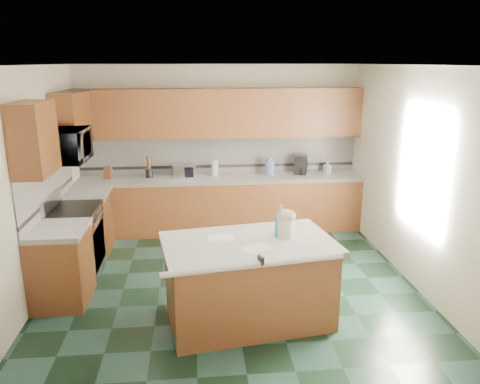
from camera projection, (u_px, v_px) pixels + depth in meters
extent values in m
plane|color=black|center=(231.00, 284.00, 5.96)|extent=(4.60, 4.60, 0.00)
plane|color=white|center=(230.00, 65.00, 5.23)|extent=(4.60, 4.60, 0.00)
cube|color=beige|center=(219.00, 147.00, 7.82)|extent=(4.60, 0.04, 2.70)
cube|color=beige|center=(256.00, 261.00, 3.37)|extent=(4.60, 0.04, 2.70)
cube|color=beige|center=(30.00, 187.00, 5.38)|extent=(0.04, 4.60, 2.70)
cube|color=beige|center=(416.00, 177.00, 5.82)|extent=(0.04, 4.60, 2.70)
cube|color=#341A0A|center=(221.00, 206.00, 7.76)|extent=(4.60, 0.60, 0.86)
cube|color=white|center=(221.00, 179.00, 7.64)|extent=(4.60, 0.64, 0.06)
cube|color=#341A0A|center=(220.00, 113.00, 7.48)|extent=(4.60, 0.33, 0.78)
cube|color=silver|center=(220.00, 155.00, 7.82)|extent=(4.60, 0.02, 0.63)
cube|color=black|center=(220.00, 166.00, 7.87)|extent=(4.60, 0.01, 0.05)
cube|color=#341A0A|center=(89.00, 224.00, 6.89)|extent=(0.60, 0.82, 0.86)
cube|color=white|center=(86.00, 194.00, 6.77)|extent=(0.64, 0.82, 0.06)
cube|color=#341A0A|center=(61.00, 268.00, 5.43)|extent=(0.60, 0.72, 0.86)
cube|color=white|center=(57.00, 230.00, 5.30)|extent=(0.64, 0.72, 0.06)
cube|color=silver|center=(48.00, 184.00, 5.94)|extent=(0.02, 2.30, 0.63)
cube|color=black|center=(50.00, 199.00, 5.99)|extent=(0.01, 2.30, 0.05)
cube|color=#341A0A|center=(72.00, 120.00, 6.60)|extent=(0.33, 1.09, 0.78)
cube|color=#341A0A|center=(33.00, 139.00, 5.01)|extent=(0.33, 0.72, 0.78)
cube|color=#B7B7BC|center=(76.00, 243.00, 6.13)|extent=(0.60, 0.76, 0.88)
cube|color=black|center=(99.00, 245.00, 6.17)|extent=(0.02, 0.68, 0.55)
cube|color=black|center=(73.00, 210.00, 6.01)|extent=(0.62, 0.78, 0.04)
cylinder|color=#B7B7BC|center=(99.00, 218.00, 6.07)|extent=(0.02, 0.66, 0.02)
cube|color=#B7B7BC|center=(51.00, 201.00, 5.95)|extent=(0.06, 0.76, 0.18)
imported|color=#B7B7BC|center=(66.00, 146.00, 5.78)|extent=(0.50, 0.73, 0.41)
cube|color=#341A0A|center=(249.00, 284.00, 5.03)|extent=(1.81, 1.21, 0.86)
cube|color=white|center=(249.00, 244.00, 4.91)|extent=(1.93, 1.33, 0.06)
cylinder|color=white|center=(255.00, 265.00, 4.40)|extent=(1.78, 0.33, 0.06)
cylinder|color=white|center=(285.00, 227.00, 5.01)|extent=(0.20, 0.20, 0.20)
ellipsoid|color=#D09595|center=(286.00, 216.00, 4.98)|extent=(0.21, 0.21, 0.13)
cylinder|color=tan|center=(286.00, 212.00, 4.96)|extent=(0.07, 0.02, 0.02)
sphere|color=tan|center=(283.00, 212.00, 4.96)|extent=(0.04, 0.04, 0.04)
sphere|color=tan|center=(289.00, 211.00, 4.97)|extent=(0.04, 0.04, 0.04)
imported|color=#2DB299|center=(281.00, 221.00, 4.99)|extent=(0.14, 0.15, 0.35)
cube|color=white|center=(256.00, 248.00, 4.72)|extent=(0.36, 0.33, 0.00)
cube|color=white|center=(221.00, 238.00, 4.99)|extent=(0.31, 0.24, 0.00)
cube|color=black|center=(261.00, 260.00, 4.41)|extent=(0.06, 0.09, 0.08)
cylinder|color=black|center=(262.00, 265.00, 4.36)|extent=(0.01, 0.06, 0.01)
cube|color=#472814|center=(108.00, 173.00, 7.48)|extent=(0.14, 0.17, 0.22)
cylinder|color=black|center=(149.00, 173.00, 7.58)|extent=(0.11, 0.11, 0.14)
cylinder|color=#472814|center=(149.00, 163.00, 7.53)|extent=(0.07, 0.07, 0.21)
cube|color=#B7B7BC|center=(184.00, 171.00, 7.59)|extent=(0.39, 0.29, 0.21)
cube|color=black|center=(183.00, 173.00, 7.48)|extent=(0.32, 0.01, 0.17)
cylinder|color=white|center=(215.00, 168.00, 7.68)|extent=(0.11, 0.11, 0.25)
cylinder|color=#B7B7BC|center=(215.00, 175.00, 7.72)|extent=(0.17, 0.17, 0.01)
cylinder|color=#5D79AC|center=(270.00, 167.00, 7.73)|extent=(0.16, 0.16, 0.26)
cylinder|color=#5D79AC|center=(270.00, 159.00, 7.69)|extent=(0.07, 0.07, 0.04)
cube|color=black|center=(301.00, 165.00, 7.79)|extent=(0.25, 0.26, 0.32)
cylinder|color=black|center=(301.00, 171.00, 7.77)|extent=(0.13, 0.13, 0.13)
imported|color=white|center=(327.00, 167.00, 7.82)|extent=(0.13, 0.13, 0.23)
cylinder|color=red|center=(328.00, 160.00, 7.78)|extent=(0.02, 0.02, 0.03)
cube|color=white|center=(423.00, 169.00, 5.58)|extent=(0.02, 1.40, 1.10)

